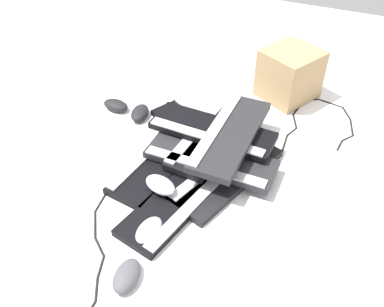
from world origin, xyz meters
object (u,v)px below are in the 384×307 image
object	(u,v)px
keyboard_6	(212,131)
keyboard_7	(230,135)
keyboard_1	(201,132)
mouse_2	(149,231)
mouse_0	(127,276)
keyboard_5	(210,159)
keyboard_3	(179,200)
mouse_5	(116,105)
keyboard_0	(227,175)
keyboard_2	(160,160)
mouse_4	(160,185)
keyboard_4	(211,136)
cardboard_box	(290,74)
mouse_1	(140,113)
mouse_3	(213,150)

from	to	relation	value
keyboard_6	keyboard_7	world-z (taller)	keyboard_7
keyboard_1	mouse_2	distance (m)	0.49
mouse_0	keyboard_5	bearing A→B (deg)	168.04
mouse_0	keyboard_3	bearing A→B (deg)	171.26
mouse_5	keyboard_5	bearing A→B (deg)	166.59
keyboard_0	keyboard_5	xyz separation A→B (m)	(-0.07, 0.02, 0.03)
keyboard_2	keyboard_3	bearing A→B (deg)	-47.51
keyboard_6	keyboard_7	distance (m)	0.09
keyboard_7	mouse_2	distance (m)	0.43
keyboard_7	mouse_4	world-z (taller)	keyboard_7
keyboard_1	keyboard_5	world-z (taller)	keyboard_5
keyboard_4	cardboard_box	world-z (taller)	cardboard_box
keyboard_1	cardboard_box	world-z (taller)	cardboard_box
keyboard_2	mouse_2	size ratio (longest dim) A/B	4.17
keyboard_0	mouse_5	distance (m)	0.58
keyboard_0	mouse_1	distance (m)	0.47
keyboard_2	mouse_1	world-z (taller)	mouse_1
mouse_1	keyboard_6	bearing A→B (deg)	-113.52
keyboard_5	mouse_3	distance (m)	0.04
keyboard_6	mouse_0	distance (m)	0.60
keyboard_2	keyboard_7	size ratio (longest dim) A/B	1.03
keyboard_3	mouse_3	size ratio (longest dim) A/B	4.21
keyboard_2	mouse_4	xyz separation A→B (m)	(0.07, -0.14, 0.04)
keyboard_5	mouse_0	distance (m)	0.49
keyboard_1	keyboard_7	bearing A→B (deg)	-30.35
keyboard_2	mouse_0	size ratio (longest dim) A/B	4.17
keyboard_3	keyboard_4	size ratio (longest dim) A/B	1.02
keyboard_3	keyboard_0	bearing A→B (deg)	57.48
keyboard_7	mouse_0	bearing A→B (deg)	-99.22
keyboard_5	keyboard_6	xyz separation A→B (m)	(-0.04, 0.11, 0.03)
keyboard_2	mouse_5	bearing A→B (deg)	143.94
keyboard_6	mouse_4	distance (m)	0.30
keyboard_2	keyboard_7	distance (m)	0.26
keyboard_7	keyboard_4	bearing A→B (deg)	155.06
keyboard_0	mouse_2	size ratio (longest dim) A/B	4.23
keyboard_1	keyboard_6	bearing A→B (deg)	-38.56
keyboard_1	keyboard_7	size ratio (longest dim) A/B	1.03
mouse_3	mouse_4	xyz separation A→B (m)	(-0.10, -0.19, -0.03)
keyboard_5	mouse_0	size ratio (longest dim) A/B	4.03
keyboard_4	mouse_1	size ratio (longest dim) A/B	4.13
keyboard_7	mouse_4	bearing A→B (deg)	-118.65
keyboard_5	keyboard_4	bearing A→B (deg)	109.10
keyboard_0	keyboard_1	distance (m)	0.24
keyboard_3	mouse_2	distance (m)	0.15
keyboard_1	mouse_4	size ratio (longest dim) A/B	4.15
keyboard_7	mouse_2	world-z (taller)	keyboard_7
keyboard_3	mouse_4	world-z (taller)	mouse_4
keyboard_3	mouse_4	distance (m)	0.07
keyboard_2	mouse_0	world-z (taller)	mouse_0
keyboard_2	keyboard_4	distance (m)	0.20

